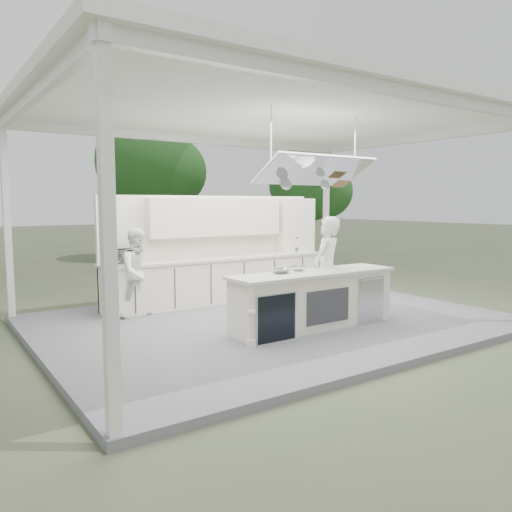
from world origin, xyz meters
TOP-DOWN VIEW (x-y plane):
  - ground at (0.00, 0.00)m, footprint 90.00×90.00m
  - stage_deck at (0.00, 0.00)m, footprint 8.00×6.00m
  - tent at (0.00, -0.01)m, footprint 8.20×6.20m
  - demo_island at (0.18, -0.91)m, footprint 3.10×0.79m
  - back_counter at (0.00, 1.90)m, footprint 5.08×0.72m
  - back_wall_unit at (0.44, 2.11)m, footprint 5.05×0.48m
  - tree_cluster at (-0.16, 9.77)m, footprint 19.55×9.40m
  - head_chef at (0.67, -0.70)m, footprint 0.80×0.69m
  - sous_chef at (-1.92, 1.55)m, footprint 0.90×0.76m
  - toaster_oven at (-1.96, 2.08)m, footprint 0.52×0.38m
  - bowl_large at (-0.37, -0.72)m, footprint 0.40×0.40m
  - bowl_small at (0.05, -0.65)m, footprint 0.32×0.32m

SIDE VIEW (x-z plane):
  - ground at x=0.00m, z-range 0.00..0.00m
  - stage_deck at x=0.00m, z-range 0.00..0.12m
  - demo_island at x=0.18m, z-range 0.12..1.07m
  - back_counter at x=0.00m, z-range 0.12..1.07m
  - sous_chef at x=-1.92m, z-range 0.12..1.76m
  - head_chef at x=0.67m, z-range 0.12..1.98m
  - bowl_small at x=0.05m, z-range 1.07..1.15m
  - bowl_large at x=-0.37m, z-range 1.07..1.15m
  - toaster_oven at x=-1.96m, z-range 1.07..1.34m
  - back_wall_unit at x=0.44m, z-range 0.45..2.70m
  - tree_cluster at x=-0.16m, z-range 0.36..6.21m
  - tent at x=0.00m, z-range 1.78..5.64m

